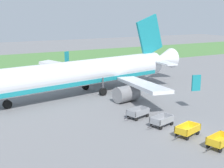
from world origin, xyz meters
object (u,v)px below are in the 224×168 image
object	(u,v)px
airplane	(85,73)
baggage_cart_fourth_in_row	(162,121)
baggage_cart_far_end	(138,113)
baggage_cart_third_in_row	(188,130)
baggage_cart_second_in_row	(220,141)

from	to	relation	value
airplane	baggage_cart_fourth_in_row	size ratio (longest dim) A/B	10.38
baggage_cart_fourth_in_row	baggage_cart_far_end	bearing A→B (deg)	101.36
airplane	baggage_cart_far_end	distance (m)	12.84
airplane	baggage_cart_third_in_row	xyz separation A→B (m)	(1.82, -19.33, -2.45)
baggage_cart_far_end	baggage_cart_second_in_row	bearing A→B (deg)	-80.12
baggage_cart_far_end	baggage_cart_fourth_in_row	bearing A→B (deg)	-78.64
baggage_cart_third_in_row	baggage_cart_second_in_row	bearing A→B (deg)	-79.83
baggage_cart_third_in_row	airplane	bearing A→B (deg)	95.37
baggage_cart_second_in_row	baggage_cart_fourth_in_row	bearing A→B (deg)	99.13
baggage_cart_second_in_row	baggage_cart_fourth_in_row	world-z (taller)	same
airplane	baggage_cart_second_in_row	xyz separation A→B (m)	(2.43, -22.73, -2.45)
baggage_cart_third_in_row	baggage_cart_far_end	world-z (taller)	same
airplane	baggage_cart_fourth_in_row	world-z (taller)	airplane
baggage_cart_third_in_row	baggage_cart_fourth_in_row	xyz separation A→B (m)	(-0.47, 3.33, 0.00)
baggage_cart_fourth_in_row	baggage_cart_far_end	distance (m)	3.48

